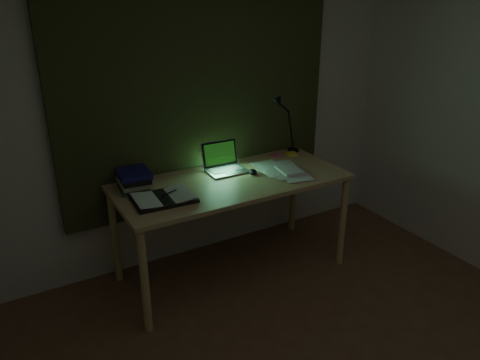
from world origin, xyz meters
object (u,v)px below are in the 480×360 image
object	(u,v)px
open_textbook	(164,198)
desk_lamp	(295,122)
book_stack	(134,179)
loose_papers	(282,171)
desk	(232,227)
laptop	(227,159)

from	to	relation	value
open_textbook	desk_lamp	distance (m)	1.40
open_textbook	book_stack	bearing A→B (deg)	113.24
loose_papers	open_textbook	bearing A→B (deg)	-178.34
open_textbook	desk_lamp	size ratio (longest dim) A/B	0.78
desk	book_stack	xyz separation A→B (m)	(-0.66, 0.21, 0.46)
open_textbook	desk_lamp	world-z (taller)	desk_lamp
desk_lamp	laptop	bearing A→B (deg)	-165.92
desk	loose_papers	size ratio (longest dim) A/B	4.79
desk	open_textbook	xyz separation A→B (m)	(-0.56, -0.08, 0.41)
desk	open_textbook	distance (m)	0.70
loose_papers	desk_lamp	world-z (taller)	desk_lamp
laptop	open_textbook	distance (m)	0.66
desk	loose_papers	xyz separation A→B (m)	(0.41, -0.05, 0.40)
open_textbook	desk_lamp	xyz separation A→B (m)	(1.33, 0.38, 0.24)
laptop	open_textbook	bearing A→B (deg)	-157.34
laptop	loose_papers	distance (m)	0.43
book_stack	loose_papers	size ratio (longest dim) A/B	0.70
open_textbook	laptop	bearing A→B (deg)	24.77
open_textbook	book_stack	distance (m)	0.31
desk_lamp	loose_papers	bearing A→B (deg)	-132.64
desk	open_textbook	size ratio (longest dim) A/B	4.27
book_stack	loose_papers	distance (m)	1.10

